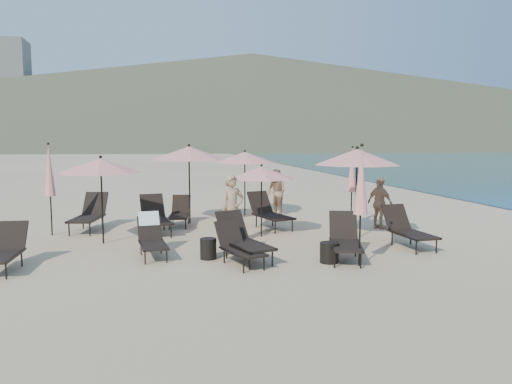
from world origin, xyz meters
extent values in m
plane|color=#D6BA8C|center=(0.00, 0.00, 0.00)|extent=(800.00, 800.00, 0.00)
cone|color=brown|center=(60.00, 300.00, 27.50)|extent=(690.00, 690.00, 55.00)
cone|color=brown|center=(190.00, 330.00, 16.00)|extent=(280.00, 280.00, 32.00)
cube|color=beige|center=(-70.00, 245.00, 24.00)|extent=(22.00, 18.00, 48.00)
cube|color=beige|center=(-45.00, 310.00, 19.00)|extent=(18.00, 16.00, 38.00)
cube|color=black|center=(-6.08, -0.27, 0.33)|extent=(0.65, 1.17, 0.05)
cube|color=black|center=(-6.05, 0.49, 0.61)|extent=(0.61, 0.46, 0.59)
cylinder|color=black|center=(-5.86, -0.76, 0.16)|extent=(0.03, 0.03, 0.32)
cylinder|color=black|center=(-5.81, 0.22, 0.16)|extent=(0.03, 0.03, 0.32)
cube|color=black|center=(-5.80, -0.24, 0.34)|extent=(0.10, 1.29, 0.04)
cube|color=black|center=(-3.09, 0.31, 0.31)|extent=(0.66, 1.12, 0.04)
cube|color=black|center=(-3.17, 1.02, 0.57)|extent=(0.59, 0.46, 0.55)
cylinder|color=black|center=(-3.27, -0.15, 0.15)|extent=(0.03, 0.03, 0.30)
cylinder|color=black|center=(-3.37, 0.75, 0.15)|extent=(0.03, 0.03, 0.30)
cylinder|color=black|center=(-2.81, -0.10, 0.15)|extent=(0.03, 0.03, 0.30)
cylinder|color=black|center=(-2.92, 0.80, 0.15)|extent=(0.03, 0.03, 0.30)
cube|color=black|center=(-3.36, 0.33, 0.32)|extent=(0.17, 1.19, 0.04)
cube|color=black|center=(-2.83, 0.38, 0.32)|extent=(0.17, 1.19, 0.04)
cube|color=silver|center=(-3.19, 1.15, 0.78)|extent=(0.50, 0.30, 0.33)
cube|color=black|center=(-1.24, -0.78, 0.31)|extent=(0.84, 1.19, 0.04)
cube|color=black|center=(-1.45, -0.08, 0.58)|extent=(0.65, 0.55, 0.55)
cylinder|color=black|center=(-1.34, -1.27, 0.15)|extent=(0.03, 0.03, 0.31)
cylinder|color=black|center=(-1.60, -0.39, 0.15)|extent=(0.03, 0.03, 0.31)
cylinder|color=black|center=(-0.89, -1.14, 0.15)|extent=(0.03, 0.03, 0.31)
cylinder|color=black|center=(-1.15, -0.25, 0.15)|extent=(0.03, 0.03, 0.31)
cube|color=black|center=(-1.51, -0.81, 0.32)|extent=(0.38, 1.17, 0.04)
cube|color=black|center=(-1.00, -0.66, 0.32)|extent=(0.38, 1.17, 0.04)
cube|color=black|center=(-1.06, -0.43, 0.37)|extent=(0.99, 1.40, 0.05)
cube|color=black|center=(-1.31, 0.38, 0.68)|extent=(0.77, 0.65, 0.65)
cylinder|color=black|center=(-1.17, -1.02, 0.18)|extent=(0.04, 0.04, 0.36)
cylinder|color=black|center=(-1.49, 0.02, 0.18)|extent=(0.04, 0.04, 0.36)
cylinder|color=black|center=(-0.65, -0.86, 0.18)|extent=(0.04, 0.04, 0.36)
cylinder|color=black|center=(-0.96, 0.18, 0.18)|extent=(0.04, 0.04, 0.36)
cube|color=black|center=(-1.38, -0.48, 0.38)|extent=(0.46, 1.38, 0.04)
cube|color=black|center=(-0.77, -0.29, 0.38)|extent=(0.46, 1.38, 0.04)
cube|color=black|center=(1.00, -0.84, 0.36)|extent=(0.98, 1.37, 0.05)
cube|color=black|center=(1.25, -0.05, 0.66)|extent=(0.75, 0.64, 0.64)
cylinder|color=black|center=(0.59, -1.25, 0.18)|extent=(0.04, 0.04, 0.35)
cylinder|color=black|center=(0.91, -0.24, 0.18)|extent=(0.04, 0.04, 0.35)
cylinder|color=black|center=(1.10, -1.41, 0.18)|extent=(0.04, 0.04, 0.35)
cylinder|color=black|center=(1.42, -0.40, 0.18)|extent=(0.04, 0.04, 0.35)
cube|color=black|center=(0.72, -0.70, 0.37)|extent=(0.46, 1.34, 0.04)
cube|color=black|center=(1.31, -0.89, 0.37)|extent=(0.46, 1.34, 0.04)
cube|color=black|center=(3.09, -0.01, 0.36)|extent=(0.71, 1.27, 0.05)
cube|color=black|center=(3.04, 0.82, 0.66)|extent=(0.67, 0.51, 0.64)
cylinder|color=black|center=(2.86, -0.54, 0.17)|extent=(0.04, 0.04, 0.35)
cylinder|color=black|center=(2.79, 0.52, 0.17)|extent=(0.04, 0.04, 0.35)
cylinder|color=black|center=(3.39, -0.51, 0.17)|extent=(0.04, 0.04, 0.35)
cylinder|color=black|center=(3.32, 0.55, 0.17)|extent=(0.04, 0.04, 0.35)
cube|color=black|center=(2.78, 0.02, 0.37)|extent=(0.13, 1.39, 0.04)
cube|color=black|center=(3.40, 0.06, 0.37)|extent=(0.13, 1.39, 0.04)
cube|color=black|center=(-4.97, 3.94, 0.39)|extent=(0.94, 1.43, 0.06)
cube|color=black|center=(-4.79, 4.81, 0.71)|extent=(0.77, 0.63, 0.68)
cylinder|color=black|center=(-5.36, 3.46, 0.19)|extent=(0.04, 0.04, 0.37)
cylinder|color=black|center=(-5.13, 4.57, 0.19)|extent=(0.04, 0.04, 0.37)
cylinder|color=black|center=(-4.80, 3.34, 0.19)|extent=(0.04, 0.04, 0.37)
cylinder|color=black|center=(-4.57, 4.46, 0.19)|extent=(0.04, 0.04, 0.37)
cube|color=black|center=(-5.28, 4.06, 0.40)|extent=(0.34, 1.47, 0.04)
cube|color=black|center=(-4.63, 3.93, 0.40)|extent=(0.34, 1.47, 0.04)
cube|color=black|center=(-2.97, 3.14, 0.38)|extent=(0.86, 1.39, 0.05)
cube|color=black|center=(-3.10, 4.01, 0.70)|extent=(0.74, 0.59, 0.67)
cylinder|color=black|center=(-3.17, 2.56, 0.19)|extent=(0.04, 0.04, 0.37)
cylinder|color=black|center=(-3.34, 3.67, 0.19)|extent=(0.04, 0.04, 0.37)
cylinder|color=black|center=(-2.61, 2.64, 0.19)|extent=(0.04, 0.04, 0.37)
cylinder|color=black|center=(-2.77, 3.75, 0.19)|extent=(0.04, 0.04, 0.37)
cube|color=black|center=(-3.30, 3.15, 0.39)|extent=(0.25, 1.46, 0.04)
cube|color=black|center=(-2.66, 3.24, 0.39)|extent=(0.25, 1.46, 0.04)
cube|color=black|center=(-2.31, 4.28, 0.32)|extent=(0.74, 1.19, 0.05)
cube|color=black|center=(-2.19, 5.02, 0.60)|extent=(0.63, 0.51, 0.57)
cylinder|color=black|center=(-2.62, 3.86, 0.16)|extent=(0.03, 0.03, 0.31)
cylinder|color=black|center=(-2.47, 4.81, 0.16)|extent=(0.03, 0.03, 0.31)
cylinder|color=black|center=(-2.15, 3.79, 0.16)|extent=(0.03, 0.03, 0.31)
cylinder|color=black|center=(-1.99, 4.73, 0.16)|extent=(0.03, 0.03, 0.31)
cube|color=black|center=(-2.58, 4.37, 0.33)|extent=(0.23, 1.24, 0.04)
cube|color=black|center=(-2.03, 4.28, 0.33)|extent=(0.23, 1.24, 0.04)
cube|color=black|center=(0.41, 3.23, 0.38)|extent=(1.02, 1.45, 0.05)
cube|color=black|center=(0.16, 4.08, 0.71)|extent=(0.79, 0.67, 0.68)
cylinder|color=black|center=(0.29, 2.63, 0.19)|extent=(0.04, 0.04, 0.37)
cylinder|color=black|center=(-0.03, 3.71, 0.19)|extent=(0.04, 0.04, 0.37)
cylinder|color=black|center=(0.83, 2.79, 0.19)|extent=(0.04, 0.04, 0.37)
cylinder|color=black|center=(0.52, 3.87, 0.19)|extent=(0.04, 0.04, 0.37)
cube|color=black|center=(0.08, 3.19, 0.39)|extent=(0.45, 1.43, 0.04)
cube|color=black|center=(0.71, 3.38, 0.39)|extent=(0.45, 1.43, 0.04)
cylinder|color=black|center=(-4.34, 2.25, 1.05)|extent=(0.04, 0.04, 2.10)
cone|color=#F99A8C|center=(-4.34, 2.25, 2.00)|extent=(2.10, 2.10, 0.38)
sphere|color=black|center=(-4.34, 2.25, 2.22)|extent=(0.08, 0.08, 0.08)
cylinder|color=black|center=(-0.19, 2.26, 0.93)|extent=(0.04, 0.04, 1.85)
cone|color=#F99A8C|center=(-0.19, 2.26, 1.76)|extent=(1.85, 1.85, 0.33)
sphere|color=black|center=(-0.19, 2.26, 1.96)|extent=(0.07, 0.07, 0.07)
cylinder|color=black|center=(2.18, 1.40, 1.15)|extent=(0.05, 0.05, 2.31)
cone|color=#F99A8C|center=(2.18, 1.40, 2.20)|extent=(2.31, 2.31, 0.42)
sphere|color=black|center=(2.18, 1.40, 2.44)|extent=(0.09, 0.09, 0.09)
cylinder|color=black|center=(-1.93, 4.89, 1.17)|extent=(0.05, 0.05, 2.33)
cone|color=#F99A8C|center=(-1.93, 4.89, 2.22)|extent=(2.33, 2.33, 0.42)
sphere|color=black|center=(-1.93, 4.89, 2.47)|extent=(0.09, 0.09, 0.09)
cylinder|color=black|center=(0.09, 6.22, 1.06)|extent=(0.04, 0.04, 2.12)
cone|color=#F99A8C|center=(0.09, 6.22, 2.02)|extent=(2.12, 2.12, 0.38)
sphere|color=black|center=(0.09, 6.22, 2.24)|extent=(0.08, 0.08, 0.08)
cylinder|color=black|center=(1.16, -1.21, 0.55)|extent=(0.04, 0.04, 1.11)
cone|color=#F99A8C|center=(1.16, -1.21, 1.81)|extent=(0.30, 0.30, 1.41)
sphere|color=black|center=(1.16, -1.21, 2.55)|extent=(0.07, 0.07, 0.07)
cylinder|color=black|center=(2.89, 3.39, 0.53)|extent=(0.04, 0.04, 1.05)
cone|color=#F99A8C|center=(2.89, 3.39, 1.72)|extent=(0.29, 0.29, 1.34)
sphere|color=black|center=(2.89, 3.39, 2.42)|extent=(0.07, 0.07, 0.07)
cylinder|color=black|center=(-5.84, 3.69, 0.55)|extent=(0.04, 0.04, 1.10)
cone|color=#F99A8C|center=(-5.84, 3.69, 1.80)|extent=(0.30, 0.30, 1.40)
sphere|color=black|center=(-5.84, 3.69, 2.54)|extent=(0.07, 0.07, 0.07)
cylinder|color=black|center=(-1.89, 0.06, 0.23)|extent=(0.37, 0.37, 0.47)
cylinder|color=black|center=(0.64, -0.81, 0.22)|extent=(0.41, 0.41, 0.45)
imported|color=tan|center=(-1.09, 1.63, 0.88)|extent=(0.75, 0.61, 1.76)
imported|color=#9E7251|center=(1.14, 5.89, 0.81)|extent=(0.86, 0.95, 1.61)
imported|color=tan|center=(3.51, 2.73, 0.77)|extent=(0.70, 0.98, 1.54)
camera|label=1|loc=(-3.10, -10.84, 2.69)|focal=35.00mm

